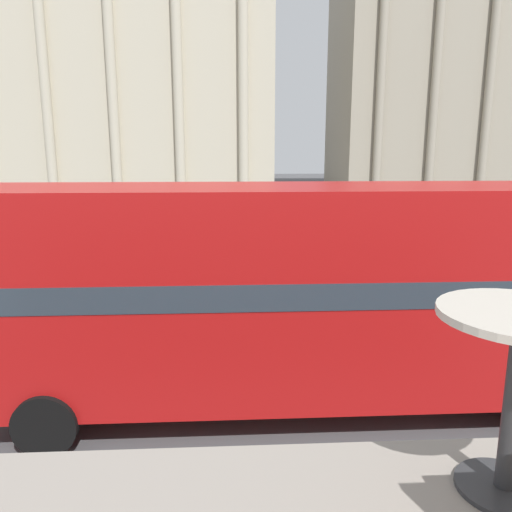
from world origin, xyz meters
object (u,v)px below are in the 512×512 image
(traffic_light_near, at_px, (482,234))
(pedestrian_red, at_px, (480,255))
(plaza_building_right, at_px, (458,86))
(car_black, at_px, (236,234))
(traffic_light_mid, at_px, (276,217))
(plaza_building_left, at_px, (125,86))
(double_decker_bus, at_px, (299,290))
(pedestrian_blue, at_px, (407,218))

(traffic_light_near, distance_m, pedestrian_red, 6.21)
(traffic_light_near, bearing_deg, plaza_building_right, 66.72)
(traffic_light_near, xyz_separation_m, pedestrian_red, (2.79, 5.27, -1.76))
(plaza_building_right, xyz_separation_m, car_black, (-26.88, -34.90, -11.56))
(traffic_light_mid, distance_m, pedestrian_red, 8.18)
(plaza_building_right, distance_m, traffic_light_mid, 48.24)
(plaza_building_right, height_order, traffic_light_near, plaza_building_right)
(traffic_light_mid, bearing_deg, car_black, 107.97)
(plaza_building_left, xyz_separation_m, traffic_light_near, (17.24, -39.76, -8.46))
(double_decker_bus, bearing_deg, plaza_building_right, 65.70)
(car_black, xyz_separation_m, pedestrian_blue, (10.40, 3.97, 0.22))
(pedestrian_red, bearing_deg, plaza_building_left, -125.79)
(double_decker_bus, bearing_deg, car_black, 95.75)
(pedestrian_blue, xyz_separation_m, pedestrian_red, (-0.93, -10.75, -0.01))
(car_black, relative_size, pedestrian_blue, 2.61)
(pedestrian_blue, bearing_deg, traffic_light_near, 66.52)
(plaza_building_left, distance_m, traffic_light_near, 44.16)
(plaza_building_left, relative_size, pedestrian_red, 18.66)
(traffic_light_mid, distance_m, pedestrian_blue, 12.59)
(car_black, bearing_deg, pedestrian_blue, 62.54)
(plaza_building_left, height_order, pedestrian_red, plaza_building_left)
(car_black, bearing_deg, double_decker_bus, -45.08)
(plaza_building_right, bearing_deg, traffic_light_near, -113.28)
(pedestrian_red, bearing_deg, pedestrian_blue, -160.86)
(double_decker_bus, relative_size, pedestrian_red, 7.19)
(pedestrian_blue, relative_size, pedestrian_red, 1.01)
(plaza_building_right, xyz_separation_m, traffic_light_mid, (-25.27, -39.84, -10.05))
(double_decker_bus, height_order, pedestrian_blue, double_decker_bus)
(traffic_light_mid, relative_size, pedestrian_red, 2.11)
(car_black, height_order, pedestrian_red, pedestrian_red)
(car_black, relative_size, pedestrian_red, 2.63)
(double_decker_bus, height_order, plaza_building_right, plaza_building_right)
(plaza_building_left, xyz_separation_m, car_black, (10.56, -27.72, -10.43))
(plaza_building_left, xyz_separation_m, traffic_light_mid, (12.16, -32.66, -8.92))
(double_decker_bus, xyz_separation_m, car_black, (-0.95, 16.50, -1.72))
(plaza_building_left, bearing_deg, pedestrian_red, -59.87)
(plaza_building_left, xyz_separation_m, pedestrian_red, (20.03, -34.50, -10.22))
(car_black, bearing_deg, pedestrian_red, 6.02)
(traffic_light_mid, bearing_deg, pedestrian_blue, 45.40)
(car_black, bearing_deg, traffic_light_mid, -30.39)
(car_black, height_order, pedestrian_blue, pedestrian_blue)
(plaza_building_right, bearing_deg, pedestrian_red, -112.67)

